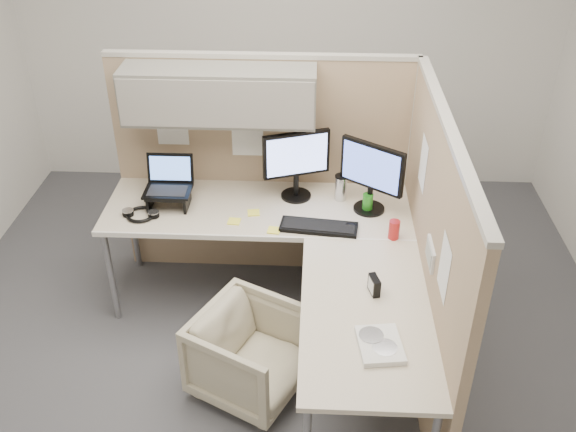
{
  "coord_description": "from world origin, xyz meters",
  "views": [
    {
      "loc": [
        0.26,
        -2.98,
        2.93
      ],
      "look_at": [
        0.1,
        0.25,
        0.85
      ],
      "focal_mm": 40.0,
      "sensor_mm": 36.0,
      "label": 1
    }
  ],
  "objects_px": {
    "office_chair": "(251,350)",
    "desk": "(291,250)",
    "monitor_left": "(296,160)",
    "keyboard": "(319,227)"
  },
  "relations": [
    {
      "from": "desk",
      "to": "keyboard",
      "type": "xyz_separation_m",
      "value": [
        0.16,
        0.18,
        0.05
      ]
    },
    {
      "from": "desk",
      "to": "office_chair",
      "type": "distance_m",
      "value": 0.63
    },
    {
      "from": "office_chair",
      "to": "monitor_left",
      "type": "height_order",
      "value": "monitor_left"
    },
    {
      "from": "desk",
      "to": "monitor_left",
      "type": "relative_size",
      "value": 4.29
    },
    {
      "from": "office_chair",
      "to": "desk",
      "type": "bearing_deg",
      "value": 1.96
    },
    {
      "from": "office_chair",
      "to": "monitor_left",
      "type": "xyz_separation_m",
      "value": [
        0.22,
        1.0,
        0.71
      ]
    },
    {
      "from": "office_chair",
      "to": "keyboard",
      "type": "relative_size",
      "value": 1.24
    },
    {
      "from": "desk",
      "to": "keyboard",
      "type": "relative_size",
      "value": 4.21
    },
    {
      "from": "monitor_left",
      "to": "keyboard",
      "type": "relative_size",
      "value": 0.98
    },
    {
      "from": "monitor_left",
      "to": "keyboard",
      "type": "xyz_separation_m",
      "value": [
        0.15,
        -0.38,
        -0.26
      ]
    }
  ]
}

